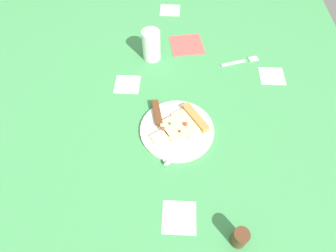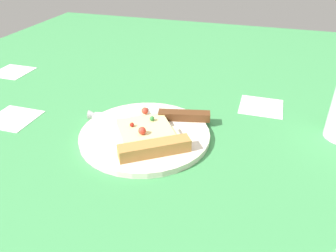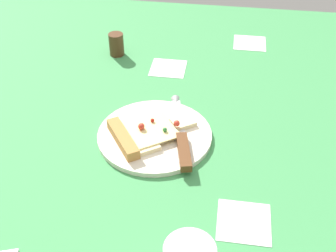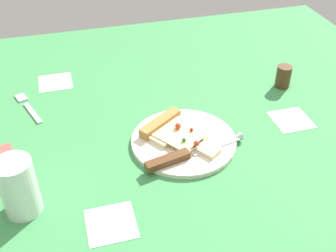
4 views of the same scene
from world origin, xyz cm
name	(u,v)px [view 3 (image 3 of 4)]	position (x,y,z in cm)	size (l,w,h in cm)	color
ground_plane	(198,171)	(0.00, 0.01, -1.50)	(155.88, 155.88, 3.00)	#3D8C4C
plate	(155,135)	(7.20, 9.91, 0.54)	(23.83, 23.83, 1.08)	silver
pizza_slice	(143,134)	(5.75, 12.04, 1.88)	(16.25, 18.77, 2.68)	beige
knife	(181,137)	(6.03, 4.14, 1.69)	(23.86, 7.39, 2.45)	silver
pepper_shaker	(116,44)	(40.46, 26.25, 3.04)	(3.96, 3.96, 6.08)	#4C2D19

